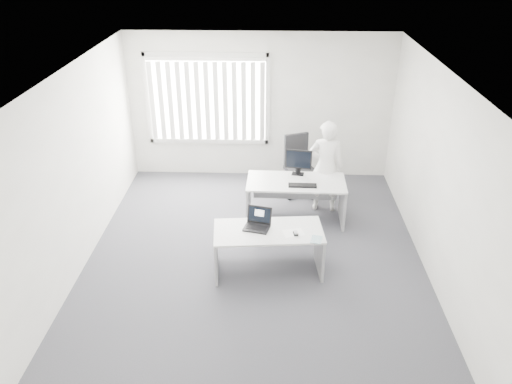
{
  "coord_description": "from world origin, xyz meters",
  "views": [
    {
      "loc": [
        0.24,
        -6.12,
        4.4
      ],
      "look_at": [
        0.02,
        0.15,
        1.08
      ],
      "focal_mm": 35.0,
      "sensor_mm": 36.0,
      "label": 1
    }
  ],
  "objects_px": {
    "desk_far": "(296,192)",
    "person": "(326,166)",
    "monitor": "(298,162)",
    "office_chair": "(299,175)",
    "laptop": "(257,220)",
    "desk_near": "(268,242)"
  },
  "relations": [
    {
      "from": "monitor",
      "to": "laptop",
      "type": "bearing_deg",
      "value": -101.8
    },
    {
      "from": "laptop",
      "to": "desk_far",
      "type": "bearing_deg",
      "value": 81.24
    },
    {
      "from": "desk_near",
      "to": "person",
      "type": "relative_size",
      "value": 0.96
    },
    {
      "from": "desk_far",
      "to": "person",
      "type": "height_order",
      "value": "person"
    },
    {
      "from": "desk_near",
      "to": "laptop",
      "type": "height_order",
      "value": "laptop"
    },
    {
      "from": "desk_far",
      "to": "monitor",
      "type": "relative_size",
      "value": 3.68
    },
    {
      "from": "desk_far",
      "to": "monitor",
      "type": "distance_m",
      "value": 0.5
    },
    {
      "from": "desk_near",
      "to": "office_chair",
      "type": "bearing_deg",
      "value": 72.73
    },
    {
      "from": "office_chair",
      "to": "laptop",
      "type": "height_order",
      "value": "office_chair"
    },
    {
      "from": "desk_near",
      "to": "laptop",
      "type": "distance_m",
      "value": 0.37
    },
    {
      "from": "monitor",
      "to": "person",
      "type": "bearing_deg",
      "value": 26.52
    },
    {
      "from": "desk_near",
      "to": "office_chair",
      "type": "relative_size",
      "value": 1.42
    },
    {
      "from": "desk_near",
      "to": "person",
      "type": "height_order",
      "value": "person"
    },
    {
      "from": "office_chair",
      "to": "monitor",
      "type": "bearing_deg",
      "value": -116.4
    },
    {
      "from": "desk_far",
      "to": "desk_near",
      "type": "bearing_deg",
      "value": -105.5
    },
    {
      "from": "desk_near",
      "to": "monitor",
      "type": "bearing_deg",
      "value": 69.45
    },
    {
      "from": "office_chair",
      "to": "monitor",
      "type": "height_order",
      "value": "monitor"
    },
    {
      "from": "monitor",
      "to": "desk_far",
      "type": "bearing_deg",
      "value": -89.04
    },
    {
      "from": "desk_near",
      "to": "monitor",
      "type": "relative_size",
      "value": 3.55
    },
    {
      "from": "person",
      "to": "laptop",
      "type": "height_order",
      "value": "person"
    },
    {
      "from": "laptop",
      "to": "monitor",
      "type": "height_order",
      "value": "monitor"
    },
    {
      "from": "person",
      "to": "laptop",
      "type": "xyz_separation_m",
      "value": [
        -1.12,
        -1.83,
        0.01
      ]
    }
  ]
}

